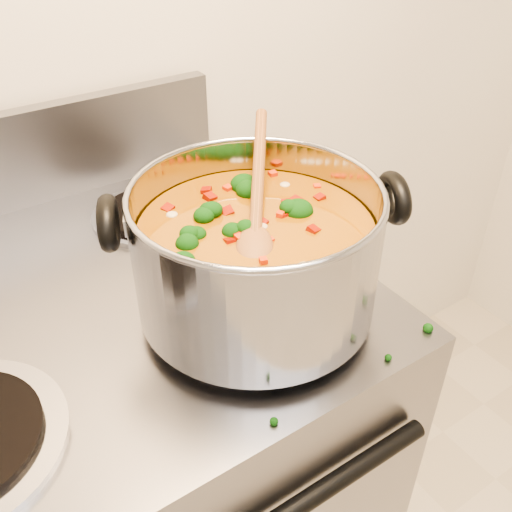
{
  "coord_description": "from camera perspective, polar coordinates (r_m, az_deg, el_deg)",
  "views": [
    {
      "loc": [
        -0.12,
        0.55,
        1.42
      ],
      "look_at": [
        0.2,
        1.02,
        1.01
      ],
      "focal_mm": 40.0,
      "sensor_mm": 36.0,
      "label": 1
    }
  ],
  "objects": [
    {
      "name": "electric_range",
      "position": [
        1.14,
        -13.26,
        -22.28
      ],
      "size": [
        0.74,
        0.67,
        1.08
      ],
      "color": "gray",
      "rests_on": "ground"
    },
    {
      "name": "wooden_spoon",
      "position": [
        0.67,
        0.05,
        4.85
      ],
      "size": [
        0.18,
        0.24,
        0.09
      ],
      "rotation": [
        0.0,
        0.0,
        0.94
      ],
      "color": "brown",
      "rests_on": "stockpot"
    },
    {
      "name": "stockpot",
      "position": [
        0.69,
        -0.01,
        0.22
      ],
      "size": [
        0.35,
        0.3,
        0.18
      ],
      "rotation": [
        0.0,
        0.0,
        -0.42
      ],
      "color": "#9D9DA4",
      "rests_on": "electric_range"
    },
    {
      "name": "cooktop_crumbs",
      "position": [
        0.88,
        -3.93,
        1.79
      ],
      "size": [
        0.27,
        0.14,
        0.01
      ],
      "color": "black",
      "rests_on": "electric_range"
    }
  ]
}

